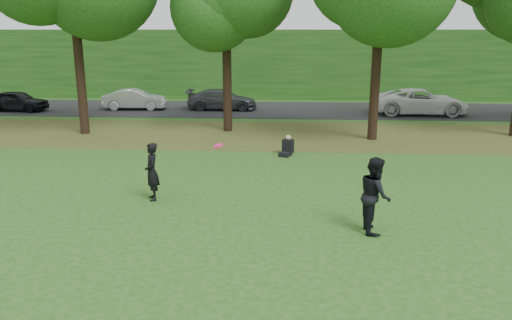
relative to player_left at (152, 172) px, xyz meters
The scene contains 9 objects.
ground 5.22m from the player_left, 38.54° to the right, with size 120.00×120.00×0.00m, color #224917.
leaf_litter 10.62m from the player_left, 67.65° to the left, with size 60.00×7.00×0.01m, color #51461D.
street 18.26m from the player_left, 77.25° to the left, with size 70.00×7.00×0.02m, color black.
far_hedge 24.19m from the player_left, 80.39° to the left, with size 70.00×3.00×5.00m, color #154A15.
player_left is the anchor object (origin of this frame).
player_right 6.59m from the player_left, 18.13° to the right, with size 0.95×0.74×1.95m, color black.
parked_cars 17.77m from the player_left, 70.42° to the left, with size 37.64×3.27×1.54m.
frisbee 2.65m from the player_left, 26.20° to the right, with size 0.32×0.32×0.11m.
seated_person 7.12m from the player_left, 55.17° to the left, with size 0.65×0.83×0.83m.
Camera 1 is at (-0.01, -10.93, 5.01)m, focal length 35.00 mm.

